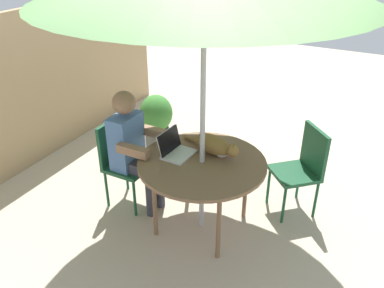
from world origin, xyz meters
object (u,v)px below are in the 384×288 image
Objects in this scene: chair_empty at (303,164)px; person_seated at (133,145)px; laptop at (174,147)px; cat at (215,145)px; patio_table at (202,166)px; potted_plant_by_chair at (156,120)px; chair_occupied at (121,156)px.

chair_empty is 0.72× the size of person_seated.
chair_empty is 2.81× the size of laptop.
laptop reaches higher than cat.
patio_table is 0.31m from laptop.
chair_empty is 1.65m from person_seated.
patio_table is at bearing -90.00° from person_seated.
chair_empty is at bearing -47.27° from patio_table.
chair_empty and cat have the same top height.
potted_plant_by_chair is (0.37, 1.90, -0.11)m from chair_empty.
cat is at bearing -62.26° from laptop.
laptop is (0.01, -0.61, 0.26)m from chair_occupied.
laptop reaches higher than chair_occupied.
chair_empty is 1.27m from laptop.
cat is 0.85× the size of potted_plant_by_chair.
cat is (0.18, -0.78, 0.11)m from person_seated.
chair_occupied is 0.66m from laptop.
chair_empty is at bearing -54.25° from cat.
chair_empty is (0.69, -0.75, -0.14)m from patio_table.
chair_empty reaches higher than patio_table.
patio_table is 3.61× the size of laptop.
chair_empty is at bearing -65.07° from person_seated.
cat is at bearing -77.02° from person_seated.
patio_table is 0.91m from chair_occupied.
person_seated is (-0.69, 1.49, 0.17)m from chair_empty.
potted_plant_by_chair is at bearing 78.98° from chair_empty.
person_seated is 1.95× the size of cat.
chair_occupied is 2.81× the size of laptop.
chair_empty is 1.41× the size of cat.
chair_empty is 1.19× the size of potted_plant_by_chair.
laptop is at bearing -88.92° from person_seated.
cat is at bearing -79.15° from chair_occupied.
person_seated is at bearing -90.00° from chair_occupied.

